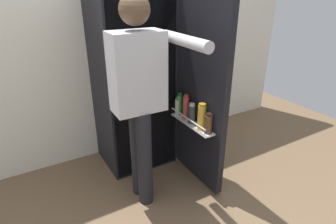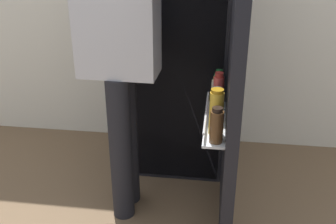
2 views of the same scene
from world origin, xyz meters
TOP-DOWN VIEW (x-y plane):
  - ground_plane at (0.00, 0.00)m, footprint 5.55×5.55m
  - refrigerator at (0.03, 0.47)m, footprint 0.72×1.22m
  - person at (-0.20, -0.06)m, footprint 0.51×0.71m

SIDE VIEW (x-z plane):
  - ground_plane at x=0.00m, z-range 0.00..0.00m
  - refrigerator at x=0.03m, z-range 0.00..1.74m
  - person at x=-0.20m, z-range 0.16..1.80m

